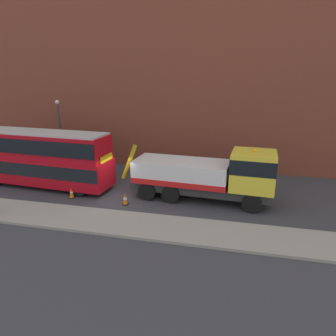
% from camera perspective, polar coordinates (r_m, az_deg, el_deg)
% --- Properties ---
extents(ground_plane, '(120.00, 120.00, 0.00)m').
position_cam_1_polar(ground_plane, '(21.23, -8.75, -4.84)').
color(ground_plane, '#38383D').
extents(near_kerb, '(60.00, 2.80, 0.15)m').
position_cam_1_polar(near_kerb, '(17.72, -13.77, -9.46)').
color(near_kerb, gray).
rests_on(near_kerb, ground_plane).
extents(building_facade, '(60.00, 1.50, 16.00)m').
position_cam_1_polar(building_facade, '(26.79, -3.47, 17.47)').
color(building_facade, brown).
rests_on(building_facade, ground_plane).
extents(recovery_tow_truck, '(10.22, 3.28, 3.67)m').
position_cam_1_polar(recovery_tow_truck, '(19.57, 7.57, -1.21)').
color(recovery_tow_truck, '#2D2D2D').
rests_on(recovery_tow_truck, ground_plane).
extents(double_decker_bus, '(11.17, 3.34, 4.06)m').
position_cam_1_polar(double_decker_bus, '(23.87, -23.16, 2.04)').
color(double_decker_bus, '#B70C19').
rests_on(double_decker_bus, ground_plane).
extents(traffic_cone_near_bus, '(0.36, 0.36, 0.72)m').
position_cam_1_polar(traffic_cone_near_bus, '(21.21, -17.64, -4.51)').
color(traffic_cone_near_bus, orange).
rests_on(traffic_cone_near_bus, ground_plane).
extents(traffic_cone_midway, '(0.36, 0.36, 0.72)m').
position_cam_1_polar(traffic_cone_midway, '(19.42, -8.04, -5.85)').
color(traffic_cone_midway, orange).
rests_on(traffic_cone_midway, ground_plane).
extents(street_lamp, '(0.36, 0.36, 5.83)m').
position_cam_1_polar(street_lamp, '(28.28, -19.63, 7.15)').
color(street_lamp, '#38383D').
rests_on(street_lamp, ground_plane).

